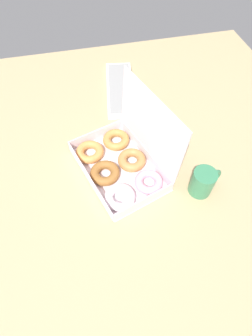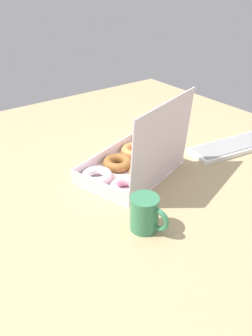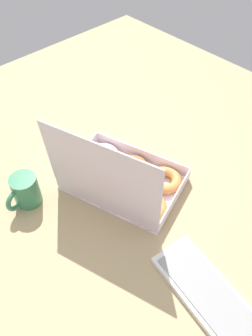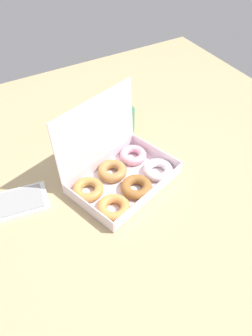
{
  "view_description": "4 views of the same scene",
  "coord_description": "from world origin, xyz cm",
  "views": [
    {
      "loc": [
        52.59,
        -10.39,
        82.04
      ],
      "look_at": [
        -1.21,
        2.02,
        3.77
      ],
      "focal_mm": 28.0,
      "sensor_mm": 36.0,
      "label": 1
    },
    {
      "loc": [
        58.46,
        80.64,
        62.57
      ],
      "look_at": [
        -0.9,
        0.77,
        3.25
      ],
      "focal_mm": 35.0,
      "sensor_mm": 36.0,
      "label": 2
    },
    {
      "loc": [
        -54.14,
        46.25,
        83.74
      ],
      "look_at": [
        -2.52,
        -2.36,
        5.01
      ],
      "focal_mm": 35.0,
      "sensor_mm": 36.0,
      "label": 3
    },
    {
      "loc": [
        -42.74,
        -69.74,
        87.03
      ],
      "look_at": [
        -1.91,
        1.57,
        4.98
      ],
      "focal_mm": 35.0,
      "sensor_mm": 36.0,
      "label": 4
    }
  ],
  "objects": [
    {
      "name": "ground_plane",
      "position": [
        0.0,
        0.0,
        -1.0
      ],
      "size": [
        180.0,
        180.0,
        2.0
      ],
      "primitive_type": "cube",
      "color": "tan"
    },
    {
      "name": "donut_box",
      "position": [
        -4.41,
        0.79,
        3.58
      ],
      "size": [
        42.27,
        35.69,
        29.66
      ],
      "color": "white",
      "rests_on": "ground_plane"
    },
    {
      "name": "keyboard",
      "position": [
        -49.53,
        10.23,
        1.06
      ],
      "size": [
        41.19,
        18.82,
        2.2
      ],
      "color": "white",
      "rests_on": "ground_plane"
    },
    {
      "name": "coffee_mug",
      "position": [
        11.52,
        26.58,
        5.36
      ],
      "size": [
        8.1,
        11.96,
        10.45
      ],
      "color": "#398459",
      "rests_on": "ground_plane"
    }
  ]
}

